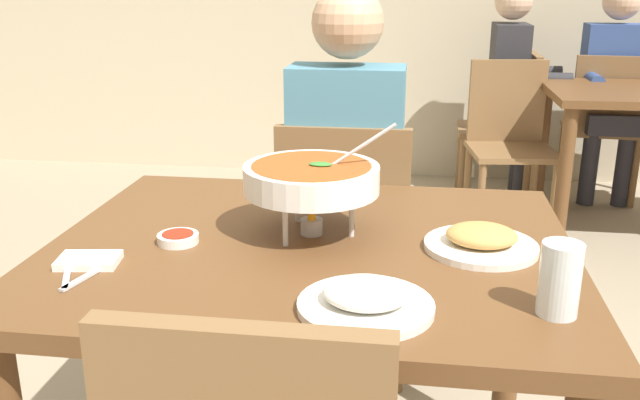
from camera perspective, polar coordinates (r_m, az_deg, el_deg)
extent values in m
cube|color=brown|center=(1.52, -0.79, -4.23)|extent=(1.13, 0.93, 0.04)
cylinder|color=brown|center=(2.16, -12.57, -8.99)|extent=(0.07, 0.07, 0.74)
cylinder|color=brown|center=(2.06, 15.36, -10.68)|extent=(0.07, 0.07, 0.74)
cube|color=brown|center=(2.42, 2.31, -3.86)|extent=(0.44, 0.44, 0.03)
cube|color=brown|center=(2.15, 1.84, 0.13)|extent=(0.42, 0.04, 0.45)
cylinder|color=brown|center=(2.67, 6.75, -7.03)|extent=(0.04, 0.04, 0.42)
cylinder|color=brown|center=(2.70, -1.38, -6.60)|extent=(0.04, 0.04, 0.42)
cylinder|color=brown|center=(2.33, 6.48, -10.94)|extent=(0.04, 0.04, 0.42)
cylinder|color=brown|center=(2.37, -2.90, -10.37)|extent=(0.04, 0.04, 0.42)
cylinder|color=#2D2D38|center=(2.51, 4.58, -8.25)|extent=(0.10, 0.10, 0.45)
cylinder|color=#2D2D38|center=(2.53, 0.02, -7.99)|extent=(0.10, 0.10, 0.45)
cube|color=#2D2D38|center=(2.37, 2.28, -2.35)|extent=(0.32, 0.32, 0.12)
cube|color=teal|center=(2.21, 2.16, 4.51)|extent=(0.36, 0.20, 0.50)
sphere|color=tan|center=(2.15, 2.29, 14.41)|extent=(0.22, 0.22, 0.22)
cylinder|color=teal|center=(2.40, 6.46, 4.29)|extent=(0.08, 0.28, 0.08)
cylinder|color=teal|center=(2.43, -1.12, 4.57)|extent=(0.08, 0.28, 0.08)
cylinder|color=silver|center=(1.54, 2.63, -1.24)|extent=(0.01, 0.01, 0.10)
cylinder|color=silver|center=(1.63, -1.85, -0.13)|extent=(0.01, 0.01, 0.10)
cylinder|color=silver|center=(1.48, -2.88, -1.98)|extent=(0.01, 0.01, 0.10)
torus|color=silver|center=(1.53, -0.71, 0.68)|extent=(0.21, 0.21, 0.01)
cylinder|color=#B2B2B7|center=(1.56, -0.69, -2.20)|extent=(0.05, 0.05, 0.04)
cone|color=orange|center=(1.55, -0.70, -1.09)|extent=(0.02, 0.02, 0.04)
cylinder|color=white|center=(1.52, -0.71, 1.76)|extent=(0.30, 0.30, 0.06)
cylinder|color=#994C1E|center=(1.51, -0.71, 2.67)|extent=(0.26, 0.26, 0.01)
ellipsoid|color=#388433|center=(1.51, 0.04, 2.97)|extent=(0.05, 0.03, 0.01)
cylinder|color=silver|center=(1.51, 2.77, 4.01)|extent=(0.18, 0.01, 0.13)
cylinder|color=white|center=(1.22, 3.77, -8.71)|extent=(0.24, 0.24, 0.01)
ellipsoid|color=white|center=(1.21, 3.80, -7.63)|extent=(0.15, 0.13, 0.04)
cylinder|color=white|center=(1.51, 13.09, -3.74)|extent=(0.24, 0.24, 0.01)
ellipsoid|color=tan|center=(1.50, 13.16, -2.83)|extent=(0.15, 0.13, 0.04)
cylinder|color=white|center=(1.54, -11.61, -3.12)|extent=(0.09, 0.09, 0.02)
cylinder|color=maroon|center=(1.54, -11.63, -2.81)|extent=(0.07, 0.07, 0.01)
cube|color=white|center=(1.48, -18.51, -4.75)|extent=(0.13, 0.10, 0.02)
cube|color=silver|center=(1.45, -20.06, -5.57)|extent=(0.08, 0.16, 0.01)
cube|color=silver|center=(1.42, -18.27, -5.74)|extent=(0.05, 0.17, 0.01)
cylinder|color=silver|center=(1.25, 19.14, -6.19)|extent=(0.07, 0.07, 0.13)
cylinder|color=orange|center=(1.25, 19.04, -7.03)|extent=(0.06, 0.06, 0.08)
cylinder|color=brown|center=(3.63, 19.43, 1.49)|extent=(0.07, 0.07, 0.74)
cylinder|color=brown|center=(4.28, 17.77, 4.04)|extent=(0.07, 0.07, 0.74)
cube|color=brown|center=(4.64, 22.10, 5.45)|extent=(0.48, 0.48, 0.03)
cube|color=brown|center=(4.40, 22.84, 7.95)|extent=(0.42, 0.08, 0.45)
cylinder|color=brown|center=(4.90, 23.67, 3.15)|extent=(0.04, 0.04, 0.42)
cylinder|color=brown|center=(4.84, 19.25, 3.50)|extent=(0.04, 0.04, 0.42)
cylinder|color=brown|center=(4.54, 24.47, 1.97)|extent=(0.04, 0.04, 0.42)
cylinder|color=brown|center=(4.47, 19.72, 2.33)|extent=(0.04, 0.04, 0.42)
cube|color=brown|center=(4.40, 14.15, 5.61)|extent=(0.45, 0.45, 0.03)
cube|color=brown|center=(4.38, 17.02, 8.52)|extent=(0.05, 0.42, 0.45)
cylinder|color=brown|center=(4.62, 11.40, 3.51)|extent=(0.04, 0.04, 0.42)
cylinder|color=brown|center=(4.25, 11.58, 2.25)|extent=(0.04, 0.04, 0.42)
cylinder|color=brown|center=(4.65, 16.08, 3.26)|extent=(0.04, 0.04, 0.42)
cylinder|color=brown|center=(4.29, 16.65, 1.99)|extent=(0.04, 0.04, 0.42)
cube|color=brown|center=(3.87, 15.51, 3.87)|extent=(0.49, 0.49, 0.03)
cube|color=brown|center=(4.02, 15.12, 7.89)|extent=(0.42, 0.09, 0.45)
cylinder|color=brown|center=(3.71, 13.08, -0.15)|extent=(0.04, 0.04, 0.42)
cylinder|color=brown|center=(3.81, 18.68, -0.18)|extent=(0.04, 0.04, 0.42)
cylinder|color=brown|center=(4.07, 12.03, 1.51)|extent=(0.04, 0.04, 0.42)
cylinder|color=brown|center=(4.16, 17.18, 1.44)|extent=(0.04, 0.04, 0.42)
cylinder|color=#2D2D38|center=(4.50, 21.26, 2.44)|extent=(0.10, 0.10, 0.45)
cylinder|color=#2D2D38|center=(4.55, 23.70, 2.30)|extent=(0.10, 0.10, 0.45)
cube|color=#2D2D38|center=(4.50, 22.80, 6.00)|extent=(0.32, 0.32, 0.12)
cube|color=#334C8C|center=(4.53, 23.03, 10.04)|extent=(0.36, 0.20, 0.50)
sphere|color=beige|center=(4.50, 23.63, 14.81)|extent=(0.22, 0.22, 0.22)
cylinder|color=#334C8C|center=(4.31, 21.52, 9.20)|extent=(0.08, 0.28, 0.08)
cylinder|color=#2D2D38|center=(4.38, 16.32, 2.56)|extent=(0.10, 0.10, 0.45)
cylinder|color=#2D2D38|center=(4.57, 16.00, 3.21)|extent=(0.10, 0.10, 0.45)
cube|color=#2D2D38|center=(4.41, 15.96, 6.49)|extent=(0.32, 0.32, 0.12)
cube|color=#2D2D33|center=(4.35, 15.25, 10.55)|extent=(0.20, 0.36, 0.50)
sphere|color=beige|center=(4.33, 15.67, 15.54)|extent=(0.22, 0.22, 0.22)
cylinder|color=#2D2D33|center=(4.23, 18.16, 9.42)|extent=(0.28, 0.08, 0.08)
cylinder|color=#2D2D33|center=(4.55, 17.50, 10.01)|extent=(0.28, 0.08, 0.08)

